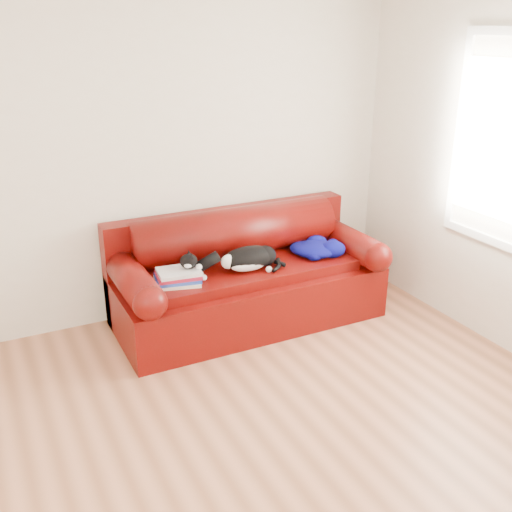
# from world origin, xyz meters

# --- Properties ---
(ground) EXTENTS (4.50, 4.50, 0.00)m
(ground) POSITION_xyz_m (0.00, 0.00, 0.00)
(ground) COLOR brown
(ground) RESTS_ON ground
(room_shell) EXTENTS (4.52, 4.02, 2.61)m
(room_shell) POSITION_xyz_m (0.12, 0.02, 1.67)
(room_shell) COLOR beige
(room_shell) RESTS_ON ground
(sofa_base) EXTENTS (2.10, 0.90, 0.50)m
(sofa_base) POSITION_xyz_m (0.74, 1.49, 0.24)
(sofa_base) COLOR #370802
(sofa_base) RESTS_ON ground
(sofa_back) EXTENTS (2.10, 1.01, 0.88)m
(sofa_back) POSITION_xyz_m (0.74, 1.74, 0.54)
(sofa_back) COLOR #370802
(sofa_back) RESTS_ON ground
(book_stack) EXTENTS (0.38, 0.33, 0.10)m
(book_stack) POSITION_xyz_m (0.12, 1.37, 0.55)
(book_stack) COLOR beige
(book_stack) RESTS_ON sofa_base
(cat) EXTENTS (0.62, 0.28, 0.23)m
(cat) POSITION_xyz_m (0.69, 1.37, 0.59)
(cat) COLOR black
(cat) RESTS_ON sofa_base
(blanket) EXTENTS (0.46, 0.44, 0.14)m
(blanket) POSITION_xyz_m (1.32, 1.41, 0.56)
(blanket) COLOR #020848
(blanket) RESTS_ON sofa_base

